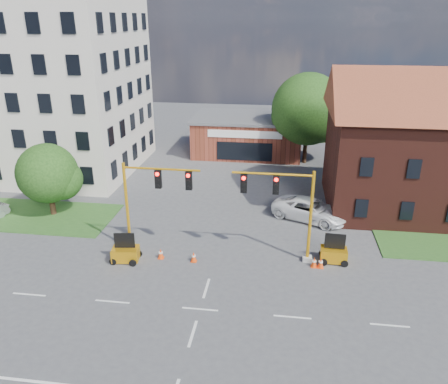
% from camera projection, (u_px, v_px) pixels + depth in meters
% --- Properties ---
extents(ground, '(120.00, 120.00, 0.00)m').
position_uv_depth(ground, '(200.00, 309.00, 23.83)').
color(ground, '#49494C').
rests_on(ground, ground).
extents(lane_markings, '(60.00, 36.00, 0.01)m').
position_uv_depth(lane_markings, '(189.00, 347.00, 21.08)').
color(lane_markings, white).
rests_on(lane_markings, ground).
extents(office_block, '(18.40, 15.40, 20.60)m').
position_uv_depth(office_block, '(39.00, 67.00, 42.64)').
color(office_block, beige).
rests_on(office_block, ground).
extents(brick_shop, '(12.40, 8.40, 4.30)m').
position_uv_depth(brick_shop, '(248.00, 134.00, 50.59)').
color(brick_shop, maroon).
rests_on(brick_shop, ground).
extents(tree_large, '(7.95, 7.58, 9.64)m').
position_uv_depth(tree_large, '(311.00, 112.00, 45.76)').
color(tree_large, '#392514').
rests_on(tree_large, ground).
extents(tree_nw_front, '(4.91, 4.68, 5.87)m').
position_uv_depth(tree_nw_front, '(51.00, 175.00, 34.03)').
color(tree_nw_front, '#392514').
rests_on(tree_nw_front, ground).
extents(signal_mast_west, '(5.30, 0.60, 6.20)m').
position_uv_depth(signal_mast_west, '(150.00, 197.00, 28.43)').
color(signal_mast_west, '#989792').
rests_on(signal_mast_west, ground).
extents(signal_mast_east, '(5.30, 0.60, 6.20)m').
position_uv_depth(signal_mast_east, '(285.00, 204.00, 27.34)').
color(signal_mast_east, '#989792').
rests_on(signal_mast_east, ground).
extents(trailer_west, '(1.83, 1.35, 1.93)m').
position_uv_depth(trailer_west, '(126.00, 253.00, 28.34)').
color(trailer_west, '#EDA314').
rests_on(trailer_west, ground).
extents(trailer_east, '(1.72, 1.19, 1.91)m').
position_uv_depth(trailer_east, '(334.00, 253.00, 28.27)').
color(trailer_east, '#EDA314').
rests_on(trailer_east, ground).
extents(cone_a, '(0.40, 0.40, 0.70)m').
position_uv_depth(cone_a, '(194.00, 257.00, 28.36)').
color(cone_a, '#EF430C').
rests_on(cone_a, ground).
extents(cone_b, '(0.40, 0.40, 0.70)m').
position_uv_depth(cone_b, '(161.00, 254.00, 28.75)').
color(cone_b, '#EF430C').
rests_on(cone_b, ground).
extents(cone_c, '(0.40, 0.40, 0.70)m').
position_uv_depth(cone_c, '(321.00, 263.00, 27.67)').
color(cone_c, '#EF430C').
rests_on(cone_c, ground).
extents(cone_d, '(0.40, 0.40, 0.70)m').
position_uv_depth(cone_d, '(314.00, 262.00, 27.75)').
color(cone_d, '#EF430C').
rests_on(cone_d, ground).
extents(pickup_white, '(6.51, 4.94, 1.64)m').
position_uv_depth(pickup_white, '(310.00, 210.00, 34.14)').
color(pickup_white, white).
rests_on(pickup_white, ground).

